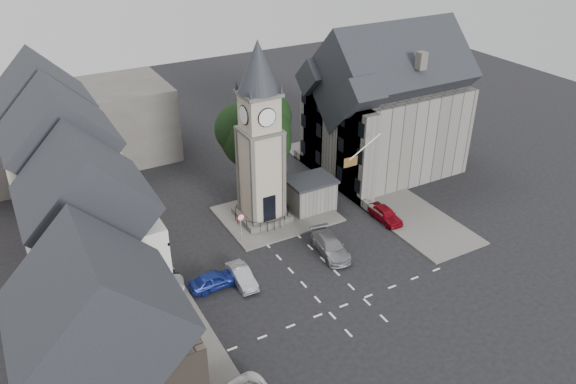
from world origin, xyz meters
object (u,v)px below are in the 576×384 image
clock_tower (260,137)px  pedestrian (356,187)px  car_west_blue (214,280)px  car_east_red (385,214)px  stone_shelter (310,194)px

clock_tower → pedestrian: clock_tower is taller
car_west_blue → car_east_red: size_ratio=1.01×
car_east_red → pedestrian: pedestrian is taller
car_west_blue → car_east_red: car_west_blue is taller
car_west_blue → clock_tower: bearing=-48.0°
stone_shelter → pedestrian: bearing=1.6°
car_east_red → car_west_blue: bearing=-174.0°
stone_shelter → car_east_red: bearing=-46.8°
car_east_red → clock_tower: bearing=151.2°
clock_tower → stone_shelter: size_ratio=3.78×
stone_shelter → pedestrian: stone_shelter is taller
clock_tower → pedestrian: 12.43m
stone_shelter → car_west_blue: (-12.30, -6.46, -0.89)m
clock_tower → car_east_red: (9.61, -5.62, -7.46)m
clock_tower → car_east_red: size_ratio=4.22×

